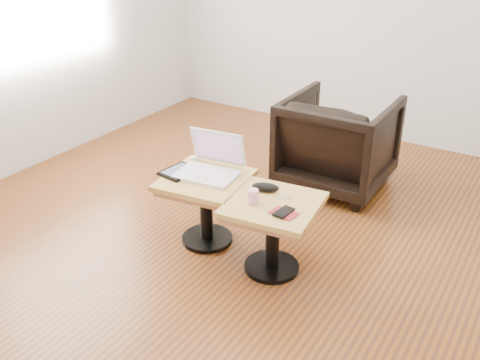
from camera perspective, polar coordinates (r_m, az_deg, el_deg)
The scene contains 11 objects.
room_shell at distance 2.76m, azimuth 3.00°, elevation 15.74°, with size 4.52×4.52×2.71m.
side_table_left at distance 3.26m, azimuth -3.68°, elevation -1.48°, with size 0.55×0.55×0.45m.
side_table_right at distance 3.00m, azimuth 3.55°, elevation -4.22°, with size 0.55×0.55×0.45m.
laptop at distance 3.24m, azimuth -3.17°, elevation 1.54°, with size 0.39×0.36×0.25m.
tablet at distance 3.28m, azimuth -6.48°, elevation 0.91°, with size 0.20×0.24×0.02m.
charging_adapter at distance 3.44m, azimuth -4.87°, elevation 2.33°, with size 0.04×0.04×0.02m, color white.
glasses_case at distance 3.04m, azimuth 2.73°, elevation -0.76°, with size 0.16×0.07×0.05m, color black.
striped_cup at distance 2.91m, azimuth 1.39°, elevation -1.75°, with size 0.06×0.06×0.08m, color pink.
earbuds_tangle at distance 2.98m, azimuth 4.51°, elevation -1.78°, with size 0.08×0.07×0.02m.
phone_on_sleeve at distance 2.83m, azimuth 4.70°, elevation -3.48°, with size 0.15×0.13×0.02m.
armchair at distance 4.03m, azimuth 10.39°, elevation 4.00°, with size 0.74×0.76×0.70m, color black.
Camera 1 is at (1.33, -2.36, 1.87)m, focal length 40.00 mm.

